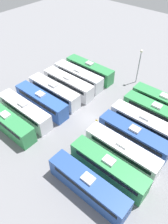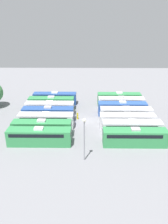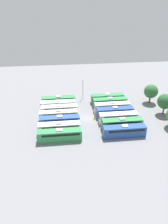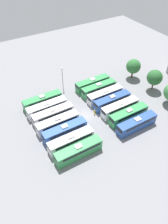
{
  "view_description": "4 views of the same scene",
  "coord_description": "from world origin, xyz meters",
  "px_view_note": "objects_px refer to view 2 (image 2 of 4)",
  "views": [
    {
      "loc": [
        22.08,
        17.55,
        27.49
      ],
      "look_at": [
        1.65,
        0.06,
        2.89
      ],
      "focal_mm": 35.0,
      "sensor_mm": 36.0,
      "label": 1
    },
    {
      "loc": [
        -45.93,
        -0.09,
        21.28
      ],
      "look_at": [
        0.14,
        0.5,
        2.05
      ],
      "focal_mm": 35.0,
      "sensor_mm": 36.0,
      "label": 2
    },
    {
      "loc": [
        59.34,
        -8.22,
        34.39
      ],
      "look_at": [
        -0.68,
        -1.09,
        2.0
      ],
      "focal_mm": 35.0,
      "sensor_mm": 36.0,
      "label": 3
    },
    {
      "loc": [
        38.68,
        -24.07,
        42.46
      ],
      "look_at": [
        1.09,
        -1.68,
        2.98
      ],
      "focal_mm": 35.0,
      "sensor_mm": 36.0,
      "label": 4
    }
  ],
  "objects_px": {
    "bus_10": "(48,114)",
    "bus_12": "(51,103)",
    "bus_4": "(122,108)",
    "light_pole": "(84,132)",
    "bus_1": "(132,128)",
    "worker_person": "(77,116)",
    "bus_3": "(126,114)",
    "bus_5": "(121,103)",
    "bus_8": "(42,128)",
    "bus_0": "(135,137)",
    "bus_11": "(50,108)",
    "bus_7": "(39,136)",
    "bus_2": "(127,121)",
    "bus_6": "(119,98)",
    "bus_9": "(46,120)",
    "bus_13": "(55,98)"
  },
  "relations": [
    {
      "from": "bus_10",
      "to": "bus_12",
      "type": "height_order",
      "value": "same"
    },
    {
      "from": "bus_4",
      "to": "light_pole",
      "type": "relative_size",
      "value": 1.54
    },
    {
      "from": "bus_1",
      "to": "worker_person",
      "type": "relative_size",
      "value": 6.56
    },
    {
      "from": "bus_3",
      "to": "bus_5",
      "type": "xyz_separation_m",
      "value": [
        7.26,
        0.07,
        0.0
      ]
    },
    {
      "from": "bus_8",
      "to": "light_pole",
      "type": "xyz_separation_m",
      "value": [
        -8.3,
        -8.54,
        3.45
      ]
    },
    {
      "from": "bus_0",
      "to": "worker_person",
      "type": "xyz_separation_m",
      "value": [
        11.42,
        10.96,
        -0.88
      ]
    },
    {
      "from": "bus_11",
      "to": "bus_7",
      "type": "bearing_deg",
      "value": -178.78
    },
    {
      "from": "bus_3",
      "to": "bus_5",
      "type": "distance_m",
      "value": 7.26
    },
    {
      "from": "bus_2",
      "to": "bus_6",
      "type": "xyz_separation_m",
      "value": [
        14.56,
        -0.18,
        0.0
      ]
    },
    {
      "from": "bus_3",
      "to": "bus_7",
      "type": "relative_size",
      "value": 1.0
    },
    {
      "from": "bus_0",
      "to": "bus_7",
      "type": "bearing_deg",
      "value": 89.9
    },
    {
      "from": "bus_8",
      "to": "bus_10",
      "type": "height_order",
      "value": "same"
    },
    {
      "from": "bus_6",
      "to": "bus_7",
      "type": "height_order",
      "value": "same"
    },
    {
      "from": "bus_1",
      "to": "bus_2",
      "type": "bearing_deg",
      "value": 5.13
    },
    {
      "from": "bus_1",
      "to": "light_pole",
      "type": "bearing_deg",
      "value": 132.3
    },
    {
      "from": "bus_7",
      "to": "bus_4",
      "type": "bearing_deg",
      "value": -50.75
    },
    {
      "from": "bus_6",
      "to": "light_pole",
      "type": "height_order",
      "value": "light_pole"
    },
    {
      "from": "bus_9",
      "to": "bus_12",
      "type": "relative_size",
      "value": 1.0
    },
    {
      "from": "bus_0",
      "to": "bus_7",
      "type": "xyz_separation_m",
      "value": [
        0.03,
        17.53,
        0.0
      ]
    },
    {
      "from": "bus_5",
      "to": "bus_6",
      "type": "xyz_separation_m",
      "value": [
        3.59,
        0.07,
        0.0
      ]
    },
    {
      "from": "bus_5",
      "to": "bus_10",
      "type": "xyz_separation_m",
      "value": [
        -7.36,
        17.73,
        0.0
      ]
    },
    {
      "from": "bus_7",
      "to": "bus_12",
      "type": "distance_m",
      "value": 17.76
    },
    {
      "from": "bus_11",
      "to": "bus_5",
      "type": "bearing_deg",
      "value": -78.12
    },
    {
      "from": "bus_13",
      "to": "bus_12",
      "type": "bearing_deg",
      "value": 174.07
    },
    {
      "from": "bus_3",
      "to": "bus_2",
      "type": "bearing_deg",
      "value": 175.15
    },
    {
      "from": "bus_4",
      "to": "bus_7",
      "type": "xyz_separation_m",
      "value": [
        -14.19,
        17.37,
        0.0
      ]
    },
    {
      "from": "bus_11",
      "to": "bus_2",
      "type": "bearing_deg",
      "value": -112.16
    },
    {
      "from": "bus_4",
      "to": "bus_8",
      "type": "xyz_separation_m",
      "value": [
        -10.81,
        17.53,
        0.0
      ]
    },
    {
      "from": "bus_0",
      "to": "bus_11",
      "type": "bearing_deg",
      "value": 51.49
    },
    {
      "from": "worker_person",
      "to": "bus_5",
      "type": "bearing_deg",
      "value": -59.36
    },
    {
      "from": "bus_10",
      "to": "bus_12",
      "type": "bearing_deg",
      "value": 2.77
    },
    {
      "from": "bus_5",
      "to": "bus_10",
      "type": "height_order",
      "value": "same"
    },
    {
      "from": "bus_10",
      "to": "light_pole",
      "type": "relative_size",
      "value": 1.54
    },
    {
      "from": "bus_11",
      "to": "light_pole",
      "type": "xyz_separation_m",
      "value": [
        -19.08,
        -8.67,
        3.45
      ]
    },
    {
      "from": "bus_8",
      "to": "bus_1",
      "type": "bearing_deg",
      "value": -89.46
    },
    {
      "from": "bus_11",
      "to": "bus_1",
      "type": "bearing_deg",
      "value": -120.56
    },
    {
      "from": "bus_2",
      "to": "bus_7",
      "type": "distance_m",
      "value": 18.71
    },
    {
      "from": "bus_0",
      "to": "worker_person",
      "type": "relative_size",
      "value": 6.56
    },
    {
      "from": "bus_8",
      "to": "worker_person",
      "type": "relative_size",
      "value": 6.56
    },
    {
      "from": "bus_9",
      "to": "bus_13",
      "type": "bearing_deg",
      "value": 0.21
    },
    {
      "from": "bus_1",
      "to": "bus_12",
      "type": "bearing_deg",
      "value": 51.92
    },
    {
      "from": "bus_13",
      "to": "bus_5",
      "type": "bearing_deg",
      "value": -101.73
    },
    {
      "from": "bus_1",
      "to": "bus_4",
      "type": "bearing_deg",
      "value": 1.66
    },
    {
      "from": "bus_7",
      "to": "bus_2",
      "type": "bearing_deg",
      "value": -68.15
    },
    {
      "from": "bus_4",
      "to": "worker_person",
      "type": "height_order",
      "value": "bus_4"
    },
    {
      "from": "bus_3",
      "to": "bus_9",
      "type": "height_order",
      "value": "same"
    },
    {
      "from": "bus_8",
      "to": "bus_12",
      "type": "distance_m",
      "value": 14.38
    },
    {
      "from": "bus_3",
      "to": "light_pole",
      "type": "relative_size",
      "value": 1.54
    },
    {
      "from": "bus_9",
      "to": "bus_7",
      "type": "bearing_deg",
      "value": -179.9
    },
    {
      "from": "bus_10",
      "to": "light_pole",
      "type": "xyz_separation_m",
      "value": [
        -15.49,
        -8.49,
        3.45
      ]
    }
  ]
}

